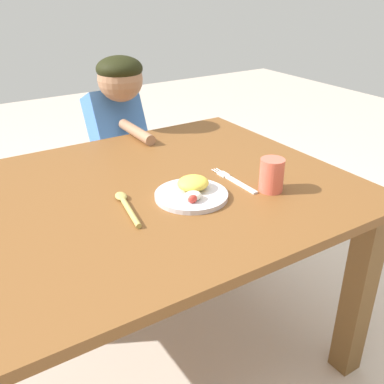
{
  "coord_description": "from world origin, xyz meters",
  "views": [
    {
      "loc": [
        -0.52,
        -1.11,
        1.28
      ],
      "look_at": [
        0.1,
        -0.13,
        0.7
      ],
      "focal_mm": 41.52,
      "sensor_mm": 36.0,
      "label": 1
    }
  ],
  "objects_px": {
    "person": "(118,153)",
    "spoon": "(126,205)",
    "drinking_cup": "(272,175)",
    "plate": "(192,192)",
    "fork": "(235,181)"
  },
  "relations": [
    {
      "from": "person",
      "to": "spoon",
      "type": "bearing_deg",
      "value": 68.29
    },
    {
      "from": "spoon",
      "to": "drinking_cup",
      "type": "relative_size",
      "value": 2.08
    },
    {
      "from": "plate",
      "to": "drinking_cup",
      "type": "height_order",
      "value": "drinking_cup"
    },
    {
      "from": "plate",
      "to": "spoon",
      "type": "height_order",
      "value": "plate"
    },
    {
      "from": "plate",
      "to": "person",
      "type": "bearing_deg",
      "value": 82.71
    },
    {
      "from": "fork",
      "to": "drinking_cup",
      "type": "height_order",
      "value": "drinking_cup"
    },
    {
      "from": "fork",
      "to": "spoon",
      "type": "xyz_separation_m",
      "value": [
        -0.36,
        0.03,
        0.01
      ]
    },
    {
      "from": "spoon",
      "to": "fork",
      "type": "bearing_deg",
      "value": -84.12
    },
    {
      "from": "fork",
      "to": "person",
      "type": "relative_size",
      "value": 0.22
    },
    {
      "from": "spoon",
      "to": "person",
      "type": "height_order",
      "value": "person"
    },
    {
      "from": "person",
      "to": "plate",
      "type": "bearing_deg",
      "value": 82.71
    },
    {
      "from": "drinking_cup",
      "to": "person",
      "type": "bearing_deg",
      "value": 98.26
    },
    {
      "from": "plate",
      "to": "spoon",
      "type": "distance_m",
      "value": 0.2
    },
    {
      "from": "fork",
      "to": "drinking_cup",
      "type": "xyz_separation_m",
      "value": [
        0.05,
        -0.11,
        0.05
      ]
    },
    {
      "from": "person",
      "to": "drinking_cup",
      "type": "bearing_deg",
      "value": 98.26
    }
  ]
}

